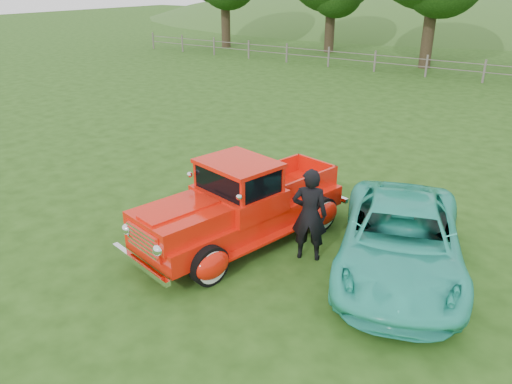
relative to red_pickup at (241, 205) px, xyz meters
The scene contains 6 objects.
ground 1.44m from the red_pickup, 67.00° to the right, with size 140.00×140.00×0.00m, color #224512.
distant_hills 58.71m from the red_pickup, 93.54° to the left, with size 116.00×60.00×18.00m.
fence_line 20.90m from the red_pickup, 88.71° to the left, with size 48.00×0.12×1.20m.
red_pickup is the anchor object (origin of this frame).
teal_sedan 3.22m from the red_pickup, 12.40° to the left, with size 2.18×4.72×1.31m, color #31C6AE.
man 1.52m from the red_pickup, ahead, with size 0.68×0.45×1.88m, color black.
Camera 1 is at (5.04, -6.40, 5.13)m, focal length 35.00 mm.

